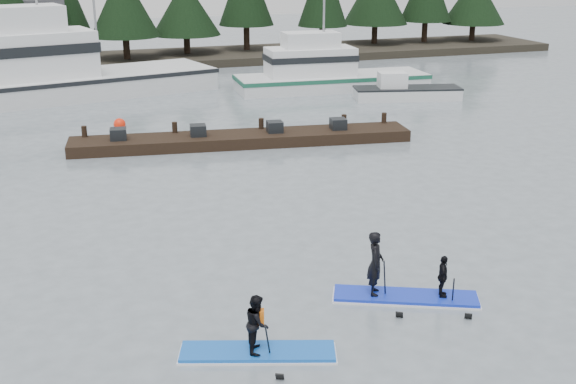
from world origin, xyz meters
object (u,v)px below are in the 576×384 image
object	(u,v)px
paddleboard_duo	(400,279)
paddleboard_solo	(258,336)
floating_dock	(242,139)
fishing_boat_large	(52,85)
fishing_boat_medium	(327,82)

from	to	relation	value
paddleboard_duo	paddleboard_solo	bearing A→B (deg)	-136.82
floating_dock	paddleboard_solo	distance (m)	18.03
paddleboard_solo	floating_dock	bearing A→B (deg)	94.00
fishing_boat_large	fishing_boat_medium	distance (m)	16.72
floating_dock	fishing_boat_large	bearing A→B (deg)	127.20
fishing_boat_medium	paddleboard_solo	distance (m)	31.58
floating_dock	paddleboard_duo	world-z (taller)	paddleboard_duo
fishing_boat_large	paddleboard_duo	world-z (taller)	fishing_boat_large
fishing_boat_medium	paddleboard_duo	size ratio (longest dim) A/B	3.34
floating_dock	paddleboard_duo	size ratio (longest dim) A/B	4.20
fishing_boat_large	floating_dock	xyz separation A→B (m)	(7.87, -13.92, -0.53)
floating_dock	paddleboard_solo	bearing A→B (deg)	-96.72
paddleboard_solo	fishing_boat_large	bearing A→B (deg)	114.57
fishing_boat_medium	floating_dock	distance (m)	14.20
fishing_boat_large	fishing_boat_medium	world-z (taller)	fishing_boat_large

